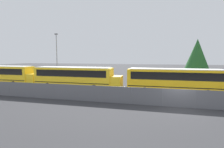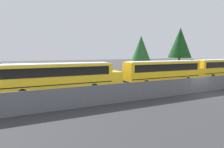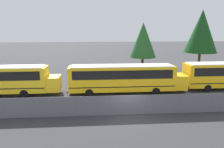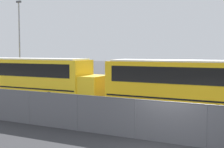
{
  "view_description": "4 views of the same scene",
  "coord_description": "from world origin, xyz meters",
  "views": [
    {
      "loc": [
        -2.15,
        -17.52,
        4.84
      ],
      "look_at": [
        -8.56,
        7.79,
        2.28
      ],
      "focal_mm": 28.0,
      "sensor_mm": 36.0,
      "label": 1
    },
    {
      "loc": [
        -16.97,
        -13.64,
        4.44
      ],
      "look_at": [
        -7.94,
        6.54,
        1.79
      ],
      "focal_mm": 28.0,
      "sensor_mm": 36.0,
      "label": 2
    },
    {
      "loc": [
        -2.87,
        -17.94,
        7.53
      ],
      "look_at": [
        -0.92,
        6.7,
        2.25
      ],
      "focal_mm": 35.0,
      "sensor_mm": 36.0,
      "label": 3
    },
    {
      "loc": [
        3.71,
        -12.44,
        3.82
      ],
      "look_at": [
        -6.51,
        7.51,
        2.21
      ],
      "focal_mm": 50.0,
      "sensor_mm": 36.0,
      "label": 4
    }
  ],
  "objects": [
    {
      "name": "fence",
      "position": [
        0.0,
        -0.0,
        0.9
      ],
      "size": [
        112.11,
        0.07,
        1.77
      ],
      "color": "#9EA0A5",
      "rests_on": "ground_plane"
    },
    {
      "name": "light_pole",
      "position": [
        -21.92,
        14.48,
        5.17
      ],
      "size": [
        0.6,
        0.24,
        9.55
      ],
      "color": "gray",
      "rests_on": "ground_plane"
    },
    {
      "name": "school_bus_2",
      "position": [
        -14.1,
        6.74,
        1.94
      ],
      "size": [
        13.7,
        2.52,
        3.3
      ],
      "color": "yellow",
      "rests_on": "ground_plane"
    },
    {
      "name": "school_bus_3",
      "position": [
        0.51,
        6.48,
        1.94
      ],
      "size": [
        13.7,
        2.52,
        3.3
      ],
      "color": "yellow",
      "rests_on": "ground_plane"
    },
    {
      "name": "ground_plane",
      "position": [
        0.0,
        0.0,
        0.0
      ],
      "size": [
        200.0,
        200.0,
        0.0
      ],
      "primitive_type": "plane",
      "color": "#38383A"
    }
  ]
}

